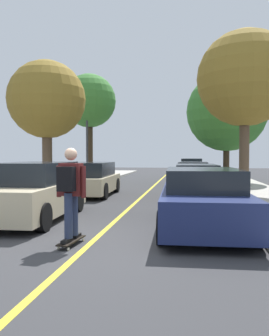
{
  "coord_description": "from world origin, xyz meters",
  "views": [
    {
      "loc": [
        1.81,
        -6.32,
        1.67
      ],
      "look_at": [
        -0.09,
        6.07,
        1.21
      ],
      "focal_mm": 37.04,
      "sensor_mm": 36.0,
      "label": 1
    }
  ],
  "objects": [
    {
      "name": "parked_car_left_nearest",
      "position": [
        -2.15,
        2.17,
        0.73
      ],
      "size": [
        1.94,
        4.2,
        1.48
      ],
      "color": "#BCAD89",
      "rests_on": "ground"
    },
    {
      "name": "parked_car_right_farthest",
      "position": [
        2.15,
        20.57,
        0.7
      ],
      "size": [
        1.95,
        4.19,
        1.42
      ],
      "color": "#38383D",
      "rests_on": "ground"
    },
    {
      "name": "skateboard",
      "position": [
        -0.31,
        -0.22,
        0.09
      ],
      "size": [
        0.3,
        0.86,
        0.1
      ],
      "color": "black",
      "rests_on": "ground"
    },
    {
      "name": "streetlamp",
      "position": [
        -3.9,
        12.91,
        3.31
      ],
      "size": [
        0.36,
        0.24,
        5.54
      ],
      "color": "#38383D",
      "rests_on": "sidewalk_left"
    },
    {
      "name": "parked_car_left_near",
      "position": [
        -2.15,
        7.55,
        0.68
      ],
      "size": [
        1.97,
        4.12,
        1.37
      ],
      "color": "#BCAD89",
      "rests_on": "ground"
    },
    {
      "name": "street_tree_right_nearest",
      "position": [
        4.01,
        7.79,
        4.64
      ],
      "size": [
        3.73,
        3.73,
        6.39
      ],
      "color": "brown",
      "rests_on": "sidewalk_right"
    },
    {
      "name": "street_tree_left_nearest",
      "position": [
        -4.01,
        7.46,
        3.96
      ],
      "size": [
        3.22,
        3.22,
        5.46
      ],
      "color": "brown",
      "rests_on": "sidewalk_left"
    },
    {
      "name": "skateboarder",
      "position": [
        -0.31,
        -0.26,
        1.07
      ],
      "size": [
        0.59,
        0.71,
        1.7
      ],
      "color": "black",
      "rests_on": "skateboard"
    },
    {
      "name": "parked_car_right_far",
      "position": [
        2.15,
        14.36,
        0.64
      ],
      "size": [
        2.04,
        4.13,
        1.27
      ],
      "color": "navy",
      "rests_on": "ground"
    },
    {
      "name": "street_tree_left_near",
      "position": [
        -4.01,
        13.79,
        4.86
      ],
      "size": [
        3.17,
        3.17,
        6.36
      ],
      "color": "#3D2D1E",
      "rests_on": "sidewalk_left"
    },
    {
      "name": "ground",
      "position": [
        0.0,
        0.0,
        0.0
      ],
      "size": [
        80.0,
        80.0,
        0.0
      ],
      "primitive_type": "plane",
      "color": "#353538"
    },
    {
      "name": "street_tree_right_near",
      "position": [
        4.01,
        14.15,
        4.17
      ],
      "size": [
        4.56,
        4.56,
        6.32
      ],
      "color": "#3D2D1E",
      "rests_on": "sidewalk_right"
    },
    {
      "name": "center_line",
      "position": [
        0.0,
        4.0,
        0.0
      ],
      "size": [
        0.12,
        39.2,
        0.01
      ],
      "primitive_type": "cube",
      "color": "gold",
      "rests_on": "ground"
    },
    {
      "name": "parked_car_right_near",
      "position": [
        2.15,
        7.45,
        0.66
      ],
      "size": [
        1.95,
        4.37,
        1.31
      ],
      "color": "#BCAD89",
      "rests_on": "ground"
    },
    {
      "name": "parked_car_right_nearest",
      "position": [
        2.15,
        1.64,
        0.67
      ],
      "size": [
        2.01,
        4.55,
        1.37
      ],
      "color": "navy",
      "rests_on": "ground"
    }
  ]
}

